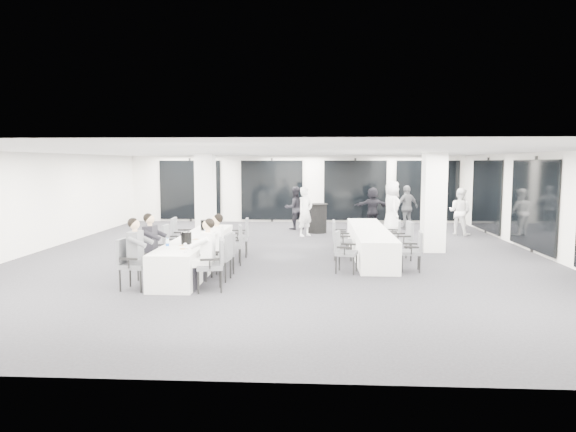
# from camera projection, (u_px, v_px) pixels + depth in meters

# --- Properties ---
(room) EXTENTS (14.04, 16.04, 2.84)m
(room) POSITION_uv_depth(u_px,v_px,m) (316.00, 202.00, 14.78)
(room) COLOR #232328
(room) RESTS_ON ground
(column_left) EXTENTS (0.60, 0.60, 2.80)m
(column_left) POSITION_uv_depth(u_px,v_px,m) (206.00, 196.00, 17.06)
(column_left) COLOR white
(column_left) RESTS_ON floor
(column_right) EXTENTS (0.60, 0.60, 2.80)m
(column_right) POSITION_uv_depth(u_px,v_px,m) (434.00, 202.00, 14.48)
(column_right) COLOR white
(column_right) RESTS_ON floor
(banquet_table_main) EXTENTS (0.90, 5.00, 0.75)m
(banquet_table_main) POSITION_uv_depth(u_px,v_px,m) (197.00, 253.00, 12.24)
(banquet_table_main) COLOR silver
(banquet_table_main) RESTS_ON floor
(banquet_table_side) EXTENTS (0.90, 5.00, 0.75)m
(banquet_table_side) POSITION_uv_depth(u_px,v_px,m) (370.00, 242.00, 13.84)
(banquet_table_side) COLOR silver
(banquet_table_side) RESTS_ON floor
(cocktail_table) EXTENTS (0.75, 0.75, 1.05)m
(cocktail_table) POSITION_uv_depth(u_px,v_px,m) (317.00, 218.00, 18.40)
(cocktail_table) COLOR black
(cocktail_table) RESTS_ON floor
(chair_main_left_near) EXTENTS (0.57, 0.62, 1.02)m
(chair_main_left_near) POSITION_uv_depth(u_px,v_px,m) (131.00, 261.00, 10.19)
(chair_main_left_near) COLOR #515359
(chair_main_left_near) RESTS_ON floor
(chair_main_left_second) EXTENTS (0.50, 0.55, 0.90)m
(chair_main_left_second) POSITION_uv_depth(u_px,v_px,m) (146.00, 256.00, 11.10)
(chair_main_left_second) COLOR #515359
(chair_main_left_second) RESTS_ON floor
(chair_main_left_mid) EXTENTS (0.48, 0.53, 0.90)m
(chair_main_left_mid) POSITION_uv_depth(u_px,v_px,m) (157.00, 250.00, 11.85)
(chair_main_left_mid) COLOR #515359
(chair_main_left_mid) RESTS_ON floor
(chair_main_left_fourth) EXTENTS (0.50, 0.55, 0.95)m
(chair_main_left_fourth) POSITION_uv_depth(u_px,v_px,m) (171.00, 241.00, 13.00)
(chair_main_left_fourth) COLOR #515359
(chair_main_left_fourth) RESTS_ON floor
(chair_main_left_far) EXTENTS (0.55, 0.61, 1.04)m
(chair_main_left_far) POSITION_uv_depth(u_px,v_px,m) (180.00, 234.00, 13.84)
(chair_main_left_far) COLOR #515359
(chair_main_left_far) RESTS_ON floor
(chair_main_right_near) EXTENTS (0.63, 0.66, 1.03)m
(chair_main_right_near) POSITION_uv_depth(u_px,v_px,m) (214.00, 261.00, 10.08)
(chair_main_right_near) COLOR #515359
(chair_main_right_near) RESTS_ON floor
(chair_main_right_second) EXTENTS (0.55, 0.60, 1.01)m
(chair_main_right_second) POSITION_uv_depth(u_px,v_px,m) (222.00, 254.00, 10.97)
(chair_main_right_second) COLOR #515359
(chair_main_right_second) RESTS_ON floor
(chair_main_right_mid) EXTENTS (0.54, 0.58, 0.92)m
(chair_main_right_mid) POSITION_uv_depth(u_px,v_px,m) (228.00, 250.00, 11.77)
(chair_main_right_mid) COLOR #515359
(chair_main_right_mid) RESTS_ON floor
(chair_main_right_fourth) EXTENTS (0.59, 0.62, 0.98)m
(chair_main_right_fourth) POSITION_uv_depth(u_px,v_px,m) (235.00, 242.00, 12.67)
(chair_main_right_fourth) COLOR #515359
(chair_main_right_fourth) RESTS_ON floor
(chair_main_right_far) EXTENTS (0.56, 0.61, 1.03)m
(chair_main_right_far) POSITION_uv_depth(u_px,v_px,m) (242.00, 235.00, 13.78)
(chair_main_right_far) COLOR #515359
(chair_main_right_far) RESTS_ON floor
(chair_side_left_near) EXTENTS (0.58, 0.61, 0.96)m
(chair_side_left_near) POSITION_uv_depth(u_px,v_px,m) (343.00, 249.00, 11.76)
(chair_side_left_near) COLOR #515359
(chair_side_left_near) RESTS_ON floor
(chair_side_left_mid) EXTENTS (0.51, 0.57, 0.99)m
(chair_side_left_mid) POSITION_uv_depth(u_px,v_px,m) (340.00, 238.00, 13.34)
(chair_side_left_mid) COLOR #515359
(chair_side_left_mid) RESTS_ON floor
(chair_side_left_far) EXTENTS (0.46, 0.51, 0.88)m
(chair_side_left_far) POSITION_uv_depth(u_px,v_px,m) (338.00, 233.00, 14.73)
(chair_side_left_far) COLOR #515359
(chair_side_left_far) RESTS_ON floor
(chair_side_right_near) EXTENTS (0.52, 0.56, 0.93)m
(chair_side_right_near) POSITION_uv_depth(u_px,v_px,m) (414.00, 249.00, 11.89)
(chair_side_right_near) COLOR #515359
(chair_side_right_near) RESTS_ON floor
(chair_side_right_mid) EXTENTS (0.56, 0.61, 1.00)m
(chair_side_right_mid) POSITION_uv_depth(u_px,v_px,m) (404.00, 238.00, 13.29)
(chair_side_right_mid) COLOR #515359
(chair_side_right_mid) RESTS_ON floor
(chair_side_right_far) EXTENTS (0.50, 0.54, 0.86)m
(chair_side_right_far) POSITION_uv_depth(u_px,v_px,m) (395.00, 233.00, 14.79)
(chair_side_right_far) COLOR #515359
(chair_side_right_far) RESTS_ON floor
(seated_guest_a) EXTENTS (0.50, 0.38, 1.44)m
(seated_guest_a) POSITION_uv_depth(u_px,v_px,m) (138.00, 249.00, 10.14)
(seated_guest_a) COLOR #595C61
(seated_guest_a) RESTS_ON floor
(seated_guest_b) EXTENTS (0.50, 0.38, 1.44)m
(seated_guest_b) POSITION_uv_depth(u_px,v_px,m) (153.00, 242.00, 11.06)
(seated_guest_b) COLOR black
(seated_guest_b) RESTS_ON floor
(seated_guest_c) EXTENTS (0.50, 0.38, 1.44)m
(seated_guest_c) POSITION_uv_depth(u_px,v_px,m) (205.00, 250.00, 10.05)
(seated_guest_c) COLOR white
(seated_guest_c) RESTS_ON floor
(seated_guest_d) EXTENTS (0.50, 0.38, 1.44)m
(seated_guest_d) POSITION_uv_depth(u_px,v_px,m) (214.00, 243.00, 10.96)
(seated_guest_d) COLOR white
(seated_guest_d) RESTS_ON floor
(standing_guest_a) EXTENTS (0.89, 0.89, 1.91)m
(standing_guest_a) POSITION_uv_depth(u_px,v_px,m) (305.00, 208.00, 17.55)
(standing_guest_a) COLOR white
(standing_guest_a) RESTS_ON floor
(standing_guest_b) EXTENTS (1.02, 0.85, 1.82)m
(standing_guest_b) POSITION_uv_depth(u_px,v_px,m) (295.00, 205.00, 19.33)
(standing_guest_b) COLOR black
(standing_guest_b) RESTS_ON floor
(standing_guest_d) EXTENTS (1.27, 1.10, 1.88)m
(standing_guest_d) POSITION_uv_depth(u_px,v_px,m) (407.00, 204.00, 19.33)
(standing_guest_d) COLOR #595C61
(standing_guest_d) RESTS_ON floor
(standing_guest_e) EXTENTS (0.64, 1.03, 2.11)m
(standing_guest_e) POSITION_uv_depth(u_px,v_px,m) (392.00, 204.00, 18.13)
(standing_guest_e) COLOR white
(standing_guest_e) RESTS_ON floor
(standing_guest_f) EXTENTS (1.71, 0.99, 1.75)m
(standing_guest_f) POSITION_uv_depth(u_px,v_px,m) (372.00, 204.00, 20.30)
(standing_guest_f) COLOR black
(standing_guest_f) RESTS_ON floor
(standing_guest_g) EXTENTS (0.86, 0.81, 1.86)m
(standing_guest_g) POSITION_uv_depth(u_px,v_px,m) (207.00, 204.00, 19.74)
(standing_guest_g) COLOR black
(standing_guest_g) RESTS_ON floor
(standing_guest_h) EXTENTS (1.04, 0.97, 1.85)m
(standing_guest_h) POSITION_uv_depth(u_px,v_px,m) (460.00, 209.00, 17.82)
(standing_guest_h) COLOR white
(standing_guest_h) RESTS_ON floor
(ice_bucket_near) EXTENTS (0.23, 0.23, 0.27)m
(ice_bucket_near) POSITION_uv_depth(u_px,v_px,m) (186.00, 238.00, 11.18)
(ice_bucket_near) COLOR black
(ice_bucket_near) RESTS_ON banquet_table_main
(ice_bucket_far) EXTENTS (0.24, 0.24, 0.28)m
(ice_bucket_far) POSITION_uv_depth(u_px,v_px,m) (205.00, 225.00, 13.45)
(ice_bucket_far) COLOR black
(ice_bucket_far) RESTS_ON banquet_table_main
(water_bottle_a) EXTENTS (0.07, 0.07, 0.21)m
(water_bottle_a) POSITION_uv_depth(u_px,v_px,m) (167.00, 244.00, 10.56)
(water_bottle_a) COLOR silver
(water_bottle_a) RESTS_ON banquet_table_main
(water_bottle_b) EXTENTS (0.07, 0.07, 0.22)m
(water_bottle_b) POSITION_uv_depth(u_px,v_px,m) (206.00, 230.00, 12.63)
(water_bottle_b) COLOR silver
(water_bottle_b) RESTS_ON banquet_table_main
(water_bottle_c) EXTENTS (0.07, 0.07, 0.20)m
(water_bottle_c) POSITION_uv_depth(u_px,v_px,m) (214.00, 223.00, 14.18)
(water_bottle_c) COLOR silver
(water_bottle_c) RESTS_ON banquet_table_main
(plate_a) EXTENTS (0.20, 0.20, 0.03)m
(plate_a) POSITION_uv_depth(u_px,v_px,m) (182.00, 246.00, 10.90)
(plate_a) COLOR white
(plate_a) RESTS_ON banquet_table_main
(plate_b) EXTENTS (0.22, 0.22, 0.03)m
(plate_b) POSITION_uv_depth(u_px,v_px,m) (183.00, 249.00, 10.50)
(plate_b) COLOR white
(plate_b) RESTS_ON banquet_table_main
(plate_c) EXTENTS (0.21, 0.21, 0.03)m
(plate_c) POSITION_uv_depth(u_px,v_px,m) (196.00, 239.00, 11.79)
(plate_c) COLOR white
(plate_c) RESTS_ON banquet_table_main
(wine_glass) EXTENTS (0.07, 0.07, 0.19)m
(wine_glass) POSITION_uv_depth(u_px,v_px,m) (185.00, 245.00, 10.14)
(wine_glass) COLOR silver
(wine_glass) RESTS_ON banquet_table_main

